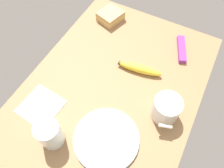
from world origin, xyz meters
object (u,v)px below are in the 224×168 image
banana (140,69)px  snack_bar (182,49)px  glass_of_milk (50,134)px  sandwich_main (110,16)px  paper_napkin (41,106)px  plate_of_food (106,139)px  coffee_mug_black (166,109)px

banana → snack_bar: 21.54cm
glass_of_milk → banana: bearing=160.0°
glass_of_milk → sandwich_main: bearing=-170.4°
snack_bar → paper_napkin: snack_bar is taller
plate_of_food → sandwich_main: (-51.73, -25.92, 1.60)cm
glass_of_milk → paper_napkin: glass_of_milk is taller
banana → sandwich_main: bearing=-130.6°
plate_of_food → snack_bar: (-49.09, 9.87, 0.40)cm
coffee_mug_black → sandwich_main: coffee_mug_black is taller
plate_of_food → banana: bearing=-177.0°
paper_napkin → glass_of_milk: bearing=55.7°
banana → paper_napkin: size_ratio=1.32×
banana → snack_bar: bearing=147.8°
glass_of_milk → snack_bar: glass_of_milk is taller
snack_bar → sandwich_main: bearing=-116.2°
plate_of_food → paper_napkin: bearing=-89.1°
plate_of_food → coffee_mug_black: 22.76cm
plate_of_food → snack_bar: size_ratio=1.58×
plate_of_food → paper_napkin: size_ratio=1.62×
coffee_mug_black → sandwich_main: bearing=-130.7°
plate_of_food → glass_of_milk: 18.39cm
coffee_mug_black → plate_of_food: bearing=-37.8°
banana → paper_napkin: bearing=-39.2°
glass_of_milk → snack_bar: 62.90cm
plate_of_food → paper_napkin: 27.17cm
banana → snack_bar: size_ratio=1.30×
snack_bar → banana: bearing=-54.2°
glass_of_milk → banana: 41.70cm
plate_of_food → coffee_mug_black: size_ratio=1.82×
coffee_mug_black → paper_napkin: size_ratio=0.89×
banana → glass_of_milk: bearing=-20.0°
paper_napkin → banana: bearing=140.8°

